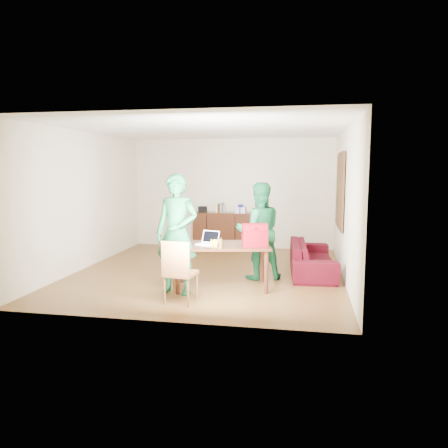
% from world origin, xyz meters
% --- Properties ---
extents(room, '(5.20, 5.70, 2.90)m').
position_xyz_m(room, '(0.01, 0.13, 1.31)').
color(room, '#4C2C13').
rests_on(room, ground).
extents(table, '(1.71, 1.17, 0.73)m').
position_xyz_m(table, '(0.45, -1.01, 0.64)').
color(table, black).
rests_on(table, ground).
extents(chair, '(0.48, 0.46, 0.95)m').
position_xyz_m(chair, '(0.01, -1.93, 0.28)').
color(chair, brown).
rests_on(chair, ground).
extents(person_near, '(0.75, 0.55, 1.91)m').
position_xyz_m(person_near, '(-0.19, -1.43, 0.96)').
color(person_near, '#12532B').
rests_on(person_near, ground).
extents(person_far, '(1.01, 0.89, 1.73)m').
position_xyz_m(person_far, '(0.99, -0.28, 0.87)').
color(person_far, '#166336').
rests_on(person_far, ground).
extents(laptop, '(0.37, 0.31, 0.22)m').
position_xyz_m(laptop, '(0.21, -1.10, 0.78)').
color(laptop, white).
rests_on(laptop, table).
extents(bananas, '(0.16, 0.13, 0.05)m').
position_xyz_m(bananas, '(0.40, -1.35, 0.76)').
color(bananas, gold).
rests_on(bananas, table).
extents(bottle, '(0.07, 0.07, 0.18)m').
position_xyz_m(bottle, '(0.51, -1.41, 0.82)').
color(bottle, '#563813').
rests_on(bottle, table).
extents(red_bag, '(0.44, 0.33, 0.29)m').
position_xyz_m(red_bag, '(1.01, -1.08, 0.88)').
color(red_bag, maroon).
rests_on(red_bag, table).
extents(sofa, '(0.90, 2.06, 0.59)m').
position_xyz_m(sofa, '(1.95, 0.33, 0.29)').
color(sofa, '#330609').
rests_on(sofa, ground).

